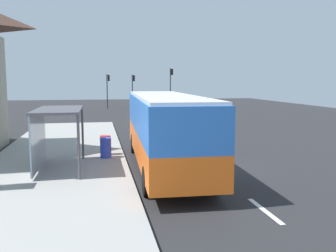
% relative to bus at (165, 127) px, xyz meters
% --- Properties ---
extents(ground_plane, '(56.00, 92.00, 0.04)m').
position_rel_bus_xyz_m(ground_plane, '(1.71, 14.25, -1.86)').
color(ground_plane, '#262628').
extents(sidewalk_platform, '(6.20, 30.00, 0.18)m').
position_rel_bus_xyz_m(sidewalk_platform, '(-4.69, 2.25, -1.75)').
color(sidewalk_platform, '#999993').
rests_on(sidewalk_platform, ground).
extents(lane_stripe_seg_0, '(0.16, 2.20, 0.01)m').
position_rel_bus_xyz_m(lane_stripe_seg_0, '(1.96, -5.75, -1.84)').
color(lane_stripe_seg_0, silver).
rests_on(lane_stripe_seg_0, ground).
extents(lane_stripe_seg_1, '(0.16, 2.20, 0.01)m').
position_rel_bus_xyz_m(lane_stripe_seg_1, '(1.96, -0.75, -1.84)').
color(lane_stripe_seg_1, silver).
rests_on(lane_stripe_seg_1, ground).
extents(lane_stripe_seg_2, '(0.16, 2.20, 0.01)m').
position_rel_bus_xyz_m(lane_stripe_seg_2, '(1.96, 4.25, -1.84)').
color(lane_stripe_seg_2, silver).
rests_on(lane_stripe_seg_2, ground).
extents(lane_stripe_seg_3, '(0.16, 2.20, 0.01)m').
position_rel_bus_xyz_m(lane_stripe_seg_3, '(1.96, 9.25, -1.84)').
color(lane_stripe_seg_3, silver).
rests_on(lane_stripe_seg_3, ground).
extents(lane_stripe_seg_4, '(0.16, 2.20, 0.01)m').
position_rel_bus_xyz_m(lane_stripe_seg_4, '(1.96, 14.25, -1.84)').
color(lane_stripe_seg_4, silver).
rests_on(lane_stripe_seg_4, ground).
extents(lane_stripe_seg_5, '(0.16, 2.20, 0.01)m').
position_rel_bus_xyz_m(lane_stripe_seg_5, '(1.96, 19.25, -1.84)').
color(lane_stripe_seg_5, silver).
rests_on(lane_stripe_seg_5, ground).
extents(lane_stripe_seg_6, '(0.16, 2.20, 0.01)m').
position_rel_bus_xyz_m(lane_stripe_seg_6, '(1.96, 24.25, -1.84)').
color(lane_stripe_seg_6, silver).
rests_on(lane_stripe_seg_6, ground).
extents(lane_stripe_seg_7, '(0.16, 2.20, 0.01)m').
position_rel_bus_xyz_m(lane_stripe_seg_7, '(1.96, 29.25, -1.84)').
color(lane_stripe_seg_7, silver).
rests_on(lane_stripe_seg_7, ground).
extents(bus, '(2.92, 11.09, 3.21)m').
position_rel_bus_xyz_m(bus, '(0.00, 0.00, 0.00)').
color(bus, orange).
rests_on(bus, ground).
extents(white_van, '(2.06, 5.21, 2.30)m').
position_rel_bus_xyz_m(white_van, '(3.91, 21.62, -0.50)').
color(white_van, white).
rests_on(white_van, ground).
extents(sedan_near, '(2.03, 4.49, 1.52)m').
position_rel_bus_xyz_m(sedan_near, '(4.01, 39.39, -1.05)').
color(sedan_near, '#B7B7BC').
rests_on(sedan_near, ground).
extents(recycling_bin_blue, '(0.52, 0.52, 0.95)m').
position_rel_bus_xyz_m(recycling_bin_blue, '(-2.49, 2.00, -1.19)').
color(recycling_bin_blue, blue).
rests_on(recycling_bin_blue, sidewalk_platform).
extents(recycling_bin_red, '(0.52, 0.52, 0.95)m').
position_rel_bus_xyz_m(recycling_bin_red, '(-2.49, 2.70, -1.19)').
color(recycling_bin_red, red).
rests_on(recycling_bin_red, sidewalk_platform).
extents(traffic_light_near_side, '(0.49, 0.28, 5.47)m').
position_rel_bus_xyz_m(traffic_light_near_side, '(7.21, 34.80, 1.77)').
color(traffic_light_near_side, '#2D2D2D').
rests_on(traffic_light_near_side, ground).
extents(traffic_light_far_side, '(0.49, 0.28, 4.65)m').
position_rel_bus_xyz_m(traffic_light_far_side, '(-1.39, 35.60, 1.27)').
color(traffic_light_far_side, '#2D2D2D').
rests_on(traffic_light_far_side, ground).
extents(traffic_light_median, '(0.49, 0.28, 4.62)m').
position_rel_bus_xyz_m(traffic_light_median, '(2.12, 36.40, 1.25)').
color(traffic_light_median, '#2D2D2D').
rests_on(traffic_light_median, ground).
extents(bus_shelter, '(1.80, 4.00, 2.50)m').
position_rel_bus_xyz_m(bus_shelter, '(-4.70, 0.11, 0.25)').
color(bus_shelter, '#4C4C51').
rests_on(bus_shelter, sidewalk_platform).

